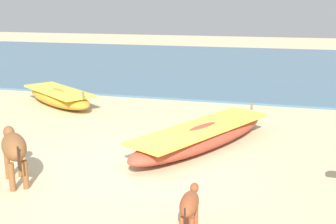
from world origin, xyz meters
name	(u,v)px	position (x,y,z in m)	size (l,w,h in m)	color
ground	(137,166)	(0.00, 0.00, 0.00)	(80.00, 80.00, 0.00)	beige
sea_water	(232,64)	(0.00, 16.54, 0.04)	(60.00, 20.00, 0.08)	slate
fishing_boat_1	(59,97)	(-4.61, 4.70, 0.30)	(3.82, 3.10, 0.76)	gold
fishing_boat_2	(203,136)	(1.14, 1.59, 0.30)	(3.22, 4.91, 0.75)	#B74733
calf_near_rust	(190,204)	(1.71, -2.35, 0.45)	(0.31, 0.98, 0.63)	#9E4C28
cow_second_adult_brown	(14,148)	(-2.01, -1.48, 0.73)	(1.26, 1.33, 1.02)	brown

